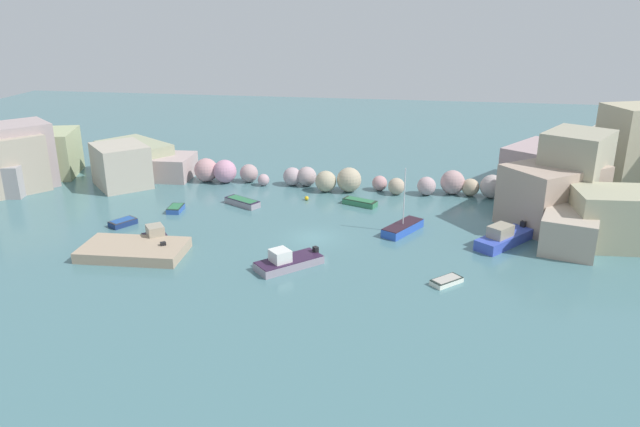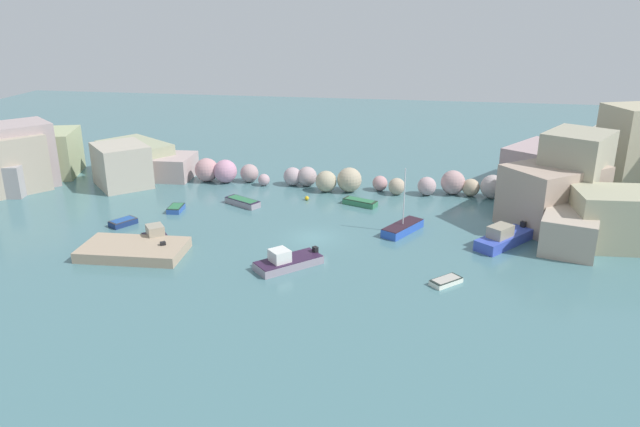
# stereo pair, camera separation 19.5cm
# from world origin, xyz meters

# --- Properties ---
(cove_water) EXTENTS (160.00, 160.00, 0.00)m
(cove_water) POSITION_xyz_m (0.00, 0.00, 0.00)
(cove_water) COLOR slate
(cove_water) RESTS_ON ground
(cliff_headland_left) EXTENTS (25.33, 17.99, 7.30)m
(cliff_headland_left) POSITION_xyz_m (-33.47, 12.37, 2.57)
(cliff_headland_left) COLOR #9E9997
(cliff_headland_left) RESTS_ON ground
(cliff_headland_right) EXTENTS (24.24, 28.40, 10.26)m
(cliff_headland_right) POSITION_xyz_m (28.04, 12.46, 3.45)
(cliff_headland_right) COLOR #AC9295
(cliff_headland_right) RESTS_ON ground
(rock_breakwater) EXTENTS (44.04, 4.48, 2.78)m
(rock_breakwater) POSITION_xyz_m (2.28, 15.11, 1.21)
(rock_breakwater) COLOR #A3918C
(rock_breakwater) RESTS_ON ground
(stone_dock) EXTENTS (8.82, 5.21, 0.89)m
(stone_dock) POSITION_xyz_m (-14.35, -6.21, 0.45)
(stone_dock) COLOR tan
(stone_dock) RESTS_ON ground
(channel_buoy) EXTENTS (0.45, 0.45, 0.45)m
(channel_buoy) POSITION_xyz_m (-2.55, 10.56, 0.22)
(channel_buoy) COLOR gold
(channel_buoy) RESTS_ON cove_water
(moored_boat_0) EXTENTS (4.18, 3.21, 0.68)m
(moored_boat_0) POSITION_xyz_m (-8.91, 7.84, 0.35)
(moored_boat_0) COLOR gray
(moored_boat_0) RESTS_ON cove_water
(moored_boat_1) EXTENTS (3.86, 5.05, 6.14)m
(moored_boat_1) POSITION_xyz_m (7.96, 2.78, 0.43)
(moored_boat_1) COLOR blue
(moored_boat_1) RESTS_ON cove_water
(moored_boat_2) EXTENTS (1.49, 2.35, 0.56)m
(moored_boat_2) POSITION_xyz_m (-15.10, 4.90, 0.29)
(moored_boat_2) COLOR #2F57AE
(moored_boat_2) RESTS_ON cove_water
(moored_boat_3) EXTENTS (4.17, 4.63, 1.72)m
(moored_boat_3) POSITION_xyz_m (-13.14, -4.07, 0.59)
(moored_boat_3) COLOR gold
(moored_boat_3) RESTS_ON cove_water
(moored_boat_4) EXTENTS (5.47, 5.33, 1.68)m
(moored_boat_4) POSITION_xyz_m (-0.98, -6.57, 0.52)
(moored_boat_4) COLOR gray
(moored_boat_4) RESTS_ON cove_water
(moored_boat_5) EXTENTS (3.80, 2.49, 0.62)m
(moored_boat_5) POSITION_xyz_m (3.26, 9.82, 0.32)
(moored_boat_5) COLOR #357C54
(moored_boat_5) RESTS_ON cove_water
(moored_boat_6) EXTENTS (2.64, 2.60, 0.44)m
(moored_boat_6) POSITION_xyz_m (11.63, -7.51, 0.23)
(moored_boat_6) COLOR white
(moored_boat_6) RESTS_ON cove_water
(moored_boat_7) EXTENTS (5.50, 6.05, 1.97)m
(moored_boat_7) POSITION_xyz_m (16.77, 1.07, 0.69)
(moored_boat_7) COLOR #3A50BF
(moored_boat_7) RESTS_ON cove_water
(moored_boat_8) EXTENTS (2.40, 2.79, 0.57)m
(moored_boat_8) POSITION_xyz_m (-18.54, 0.25, 0.30)
(moored_boat_8) COLOR navy
(moored_boat_8) RESTS_ON cove_water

